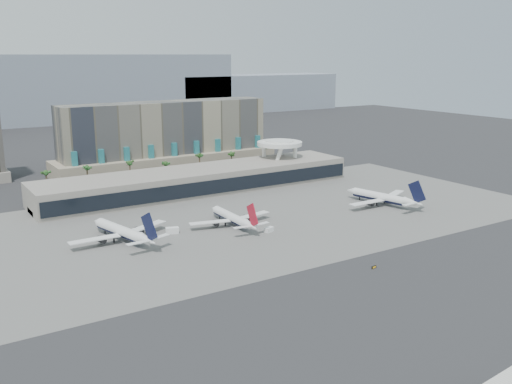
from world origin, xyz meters
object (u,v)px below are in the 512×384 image
service_vehicle_a (172,230)px  airliner_right (382,197)px  service_vehicle_b (269,230)px  taxiway_sign (374,267)px  airliner_left (122,231)px  airliner_centre (232,218)px

service_vehicle_a → airliner_right: bearing=11.1°
service_vehicle_b → taxiway_sign: 53.29m
airliner_left → taxiway_sign: airliner_left is taller
airliner_centre → service_vehicle_a: airliner_centre is taller
airliner_right → service_vehicle_b: bearing=173.2°
service_vehicle_a → service_vehicle_b: size_ratio=1.34×
service_vehicle_a → airliner_centre: bearing=10.4°
taxiway_sign → service_vehicle_a: bearing=113.6°
airliner_right → airliner_left: bearing=161.2°
service_vehicle_a → taxiway_sign: 82.88m
airliner_centre → service_vehicle_a: size_ratio=7.56×
airliner_right → service_vehicle_a: 104.11m
airliner_left → service_vehicle_a: 20.26m
airliner_right → service_vehicle_b: size_ratio=11.11×
airliner_right → taxiway_sign: airliner_right is taller
service_vehicle_a → taxiway_sign: size_ratio=2.38×
airliner_left → service_vehicle_a: (20.03, -1.64, -2.54)m
airliner_centre → airliner_right: bearing=-5.6°
service_vehicle_b → service_vehicle_a: bearing=133.8°
service_vehicle_b → airliner_centre: bearing=100.2°
airliner_left → service_vehicle_b: (54.00, -20.70, -2.82)m
airliner_left → taxiway_sign: bearing=-62.9°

